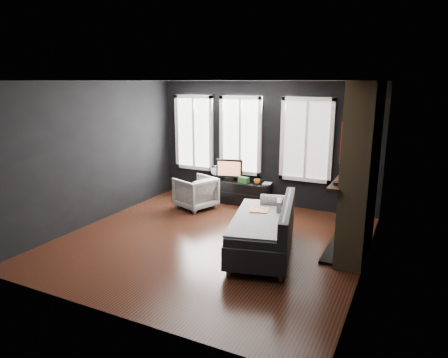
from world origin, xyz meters
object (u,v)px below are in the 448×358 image
at_px(monitor, 229,168).
at_px(armchair, 196,191).
at_px(media_console, 238,192).
at_px(mug, 257,181).
at_px(sofa, 263,227).
at_px(book, 263,178).
at_px(mantel_vase, 349,166).

bearing_deg(monitor, armchair, -132.42).
bearing_deg(media_console, mug, -0.95).
height_order(armchair, monitor, monitor).
bearing_deg(armchair, monitor, 171.73).
bearing_deg(mug, sofa, -66.38).
height_order(media_console, book, book).
relative_size(armchair, mug, 5.48).
xyz_separation_m(mug, mantel_vase, (2.09, -1.18, 0.75)).
relative_size(book, mantel_vase, 1.32).
bearing_deg(mantel_vase, media_console, 154.87).
relative_size(sofa, armchair, 2.64).
height_order(armchair, book, armchair).
bearing_deg(mantel_vase, monitor, 156.29).
bearing_deg(sofa, monitor, 112.44).
relative_size(monitor, book, 2.51).
bearing_deg(book, monitor, -177.70).
bearing_deg(media_console, book, 7.46).
height_order(monitor, mug, monitor).
bearing_deg(sofa, mantel_vase, 31.17).
bearing_deg(mug, media_console, 178.11).
distance_m(monitor, mug, 0.73).
bearing_deg(armchair, mantel_vase, 103.21).
bearing_deg(monitor, mug, -16.91).
distance_m(armchair, monitor, 0.97).
height_order(mug, mantel_vase, mantel_vase).
bearing_deg(armchair, book, 143.96).
bearing_deg(book, armchair, -147.16).
height_order(armchair, mug, armchair).
bearing_deg(mantel_vase, armchair, 172.09).
relative_size(mug, book, 0.57).
xyz_separation_m(sofa, armchair, (-2.12, 1.54, -0.05)).
distance_m(book, mantel_vase, 2.44).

